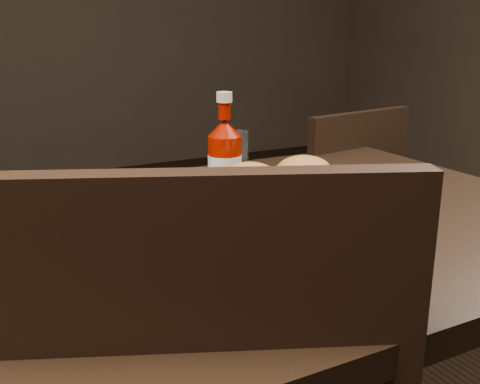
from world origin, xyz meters
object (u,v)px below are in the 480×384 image
tumbler (233,155)px  ketchup_bottle (225,169)px  dining_table (241,236)px  plate (243,219)px  chair_far (311,237)px

tumbler → ketchup_bottle: bearing=-123.8°
dining_table → ketchup_bottle: bearing=74.0°
plate → tumbler: 0.27m
chair_far → tumbler: bearing=27.7°
dining_table → ketchup_bottle: size_ratio=9.73×
tumbler → chair_far: bearing=36.3°
dining_table → ketchup_bottle: ketchup_bottle is taller
ketchup_bottle → tumbler: (0.08, 0.12, -0.01)m
dining_table → tumbler: size_ratio=12.17×
tumbler → plate: bearing=-114.0°
dining_table → chair_far: (0.56, 0.58, -0.30)m
ketchup_bottle → dining_table: bearing=-106.0°
dining_table → tumbler: 0.29m
plate → tumbler: tumbler is taller
chair_far → tumbler: 0.66m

